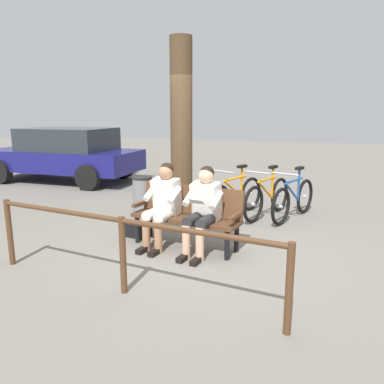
{
  "coord_description": "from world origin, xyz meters",
  "views": [
    {
      "loc": [
        -1.46,
        4.88,
        1.93
      ],
      "look_at": [
        0.29,
        -0.29,
        0.75
      ],
      "focal_mm": 35.33,
      "sensor_mm": 36.0,
      "label": 1
    }
  ],
  "objects_px": {
    "litter_bin": "(143,198)",
    "parked_car": "(65,153)",
    "tree_trunk": "(181,133)",
    "person_companion": "(163,201)",
    "bicycle_orange": "(267,198)",
    "bicycle_purple": "(294,200)",
    "person_reading": "(203,206)",
    "bicycle_black": "(236,197)",
    "handbag": "(135,230)",
    "bench": "(188,212)"
  },
  "relations": [
    {
      "from": "bench",
      "to": "person_companion",
      "type": "height_order",
      "value": "person_companion"
    },
    {
      "from": "tree_trunk",
      "to": "bicycle_black",
      "type": "bearing_deg",
      "value": -141.0
    },
    {
      "from": "handbag",
      "to": "parked_car",
      "type": "bearing_deg",
      "value": -42.67
    },
    {
      "from": "person_companion",
      "to": "bicycle_orange",
      "type": "relative_size",
      "value": 0.75
    },
    {
      "from": "handbag",
      "to": "bicycle_black",
      "type": "relative_size",
      "value": 0.19
    },
    {
      "from": "litter_bin",
      "to": "parked_car",
      "type": "distance_m",
      "value": 4.68
    },
    {
      "from": "parked_car",
      "to": "tree_trunk",
      "type": "bearing_deg",
      "value": 148.65
    },
    {
      "from": "person_companion",
      "to": "bicycle_purple",
      "type": "relative_size",
      "value": 0.75
    },
    {
      "from": "bench",
      "to": "bicycle_purple",
      "type": "xyz_separation_m",
      "value": [
        -1.35,
        -1.92,
        -0.15
      ]
    },
    {
      "from": "tree_trunk",
      "to": "bicycle_purple",
      "type": "distance_m",
      "value": 2.35
    },
    {
      "from": "person_companion",
      "to": "parked_car",
      "type": "bearing_deg",
      "value": -31.3
    },
    {
      "from": "bicycle_orange",
      "to": "bench",
      "type": "bearing_deg",
      "value": -4.67
    },
    {
      "from": "bicycle_orange",
      "to": "parked_car",
      "type": "relative_size",
      "value": 0.38
    },
    {
      "from": "bicycle_black",
      "to": "person_companion",
      "type": "bearing_deg",
      "value": 4.89
    },
    {
      "from": "person_reading",
      "to": "parked_car",
      "type": "xyz_separation_m",
      "value": [
        5.23,
        -4.01,
        0.11
      ]
    },
    {
      "from": "person_companion",
      "to": "litter_bin",
      "type": "xyz_separation_m",
      "value": [
        0.87,
        -1.11,
        -0.27
      ]
    },
    {
      "from": "person_reading",
      "to": "bicycle_purple",
      "type": "height_order",
      "value": "person_reading"
    },
    {
      "from": "person_reading",
      "to": "bicycle_orange",
      "type": "relative_size",
      "value": 0.75
    },
    {
      "from": "bicycle_purple",
      "to": "parked_car",
      "type": "xyz_separation_m",
      "value": [
        6.29,
        -1.88,
        0.41
      ]
    },
    {
      "from": "tree_trunk",
      "to": "parked_car",
      "type": "distance_m",
      "value": 5.22
    },
    {
      "from": "person_companion",
      "to": "litter_bin",
      "type": "distance_m",
      "value": 1.44
    },
    {
      "from": "bicycle_black",
      "to": "handbag",
      "type": "bearing_deg",
      "value": -10.79
    },
    {
      "from": "handbag",
      "to": "tree_trunk",
      "type": "relative_size",
      "value": 0.1
    },
    {
      "from": "tree_trunk",
      "to": "bicycle_black",
      "type": "xyz_separation_m",
      "value": [
        -0.83,
        -0.67,
        -1.2
      ]
    },
    {
      "from": "bench",
      "to": "bicycle_purple",
      "type": "height_order",
      "value": "bicycle_purple"
    },
    {
      "from": "person_companion",
      "to": "handbag",
      "type": "height_order",
      "value": "person_companion"
    },
    {
      "from": "person_companion",
      "to": "tree_trunk",
      "type": "xyz_separation_m",
      "value": [
        0.18,
        -1.26,
        0.9
      ]
    },
    {
      "from": "person_companion",
      "to": "bicycle_orange",
      "type": "bearing_deg",
      "value": -111.91
    },
    {
      "from": "person_reading",
      "to": "tree_trunk",
      "type": "bearing_deg",
      "value": -50.09
    },
    {
      "from": "person_companion",
      "to": "person_reading",
      "type": "bearing_deg",
      "value": 179.95
    },
    {
      "from": "bench",
      "to": "bicycle_black",
      "type": "distance_m",
      "value": 1.84
    },
    {
      "from": "bicycle_black",
      "to": "litter_bin",
      "type": "bearing_deg",
      "value": -38.37
    },
    {
      "from": "bicycle_purple",
      "to": "bicycle_orange",
      "type": "bearing_deg",
      "value": -69.82
    },
    {
      "from": "person_companion",
      "to": "parked_car",
      "type": "xyz_separation_m",
      "value": [
        4.6,
        -3.91,
        0.11
      ]
    },
    {
      "from": "person_companion",
      "to": "bicycle_black",
      "type": "xyz_separation_m",
      "value": [
        -0.65,
        -1.92,
        -0.3
      ]
    },
    {
      "from": "tree_trunk",
      "to": "parked_car",
      "type": "bearing_deg",
      "value": -30.96
    },
    {
      "from": "litter_bin",
      "to": "bicycle_orange",
      "type": "bearing_deg",
      "value": -156.25
    },
    {
      "from": "tree_trunk",
      "to": "bicycle_purple",
      "type": "relative_size",
      "value": 1.95
    },
    {
      "from": "litter_bin",
      "to": "parked_car",
      "type": "relative_size",
      "value": 0.19
    },
    {
      "from": "handbag",
      "to": "parked_car",
      "type": "height_order",
      "value": "parked_car"
    },
    {
      "from": "person_reading",
      "to": "bicycle_black",
      "type": "height_order",
      "value": "person_reading"
    },
    {
      "from": "person_reading",
      "to": "parked_car",
      "type": "distance_m",
      "value": 6.59
    },
    {
      "from": "bicycle_black",
      "to": "parked_car",
      "type": "relative_size",
      "value": 0.37
    },
    {
      "from": "bicycle_purple",
      "to": "parked_car",
      "type": "relative_size",
      "value": 0.38
    },
    {
      "from": "person_companion",
      "to": "handbag",
      "type": "bearing_deg",
      "value": -8.32
    },
    {
      "from": "bench",
      "to": "person_companion",
      "type": "bearing_deg",
      "value": 27.33
    },
    {
      "from": "person_reading",
      "to": "person_companion",
      "type": "xyz_separation_m",
      "value": [
        0.63,
        -0.1,
        -0.0
      ]
    },
    {
      "from": "bicycle_orange",
      "to": "parked_car",
      "type": "bearing_deg",
      "value": -87.92
    },
    {
      "from": "litter_bin",
      "to": "parked_car",
      "type": "height_order",
      "value": "parked_car"
    },
    {
      "from": "person_reading",
      "to": "bicycle_orange",
      "type": "bearing_deg",
      "value": -96.33
    }
  ]
}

